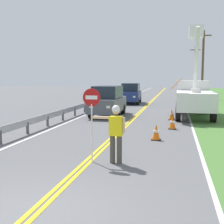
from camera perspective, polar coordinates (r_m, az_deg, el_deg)
ground_plane at (r=6.36m, az=-15.02°, el=-18.40°), size 160.00×160.00×0.00m
centerline_yellow_left at (r=25.41m, az=5.72°, el=0.52°), size 0.11×110.00×0.01m
centerline_yellow_right at (r=25.39m, az=6.13°, el=0.51°), size 0.11×110.00×0.01m
edge_line_right at (r=25.27m, az=14.07°, el=0.32°), size 0.12×110.00×0.01m
edge_line_left at (r=26.03m, az=-1.98°, el=0.69°), size 0.12×110.00×0.01m
flagger_worker at (r=9.26m, az=0.69°, el=-3.49°), size 1.09×0.25×1.83m
stop_sign_paddle at (r=9.37m, az=-3.90°, el=0.70°), size 0.56×0.04×2.33m
utility_bucket_truck at (r=21.27m, az=15.32°, el=3.01°), size 2.70×6.82×6.06m
oncoming_suv_nearest at (r=20.87m, az=-0.79°, el=2.15°), size 1.92×4.61×2.10m
oncoming_suv_second at (r=30.98m, az=3.62°, el=3.58°), size 2.08×4.68×2.10m
utility_pole_mid at (r=38.75m, az=16.89°, el=8.78°), size 1.80×0.28×8.35m
utility_pole_far at (r=56.46m, az=15.47°, el=7.97°), size 1.80×0.28×8.21m
traffic_cone_lead at (r=12.98m, az=8.40°, el=-3.84°), size 0.40×0.40×0.70m
traffic_cone_mid at (r=15.87m, az=11.42°, el=-2.00°), size 0.40×0.40×0.70m
traffic_cone_tail at (r=19.34m, az=11.30°, el=-0.48°), size 0.40×0.40×0.70m
guardrail_left_shoulder at (r=22.15m, az=-6.12°, el=0.96°), size 0.10×32.00×0.71m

